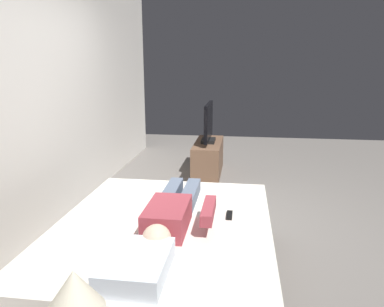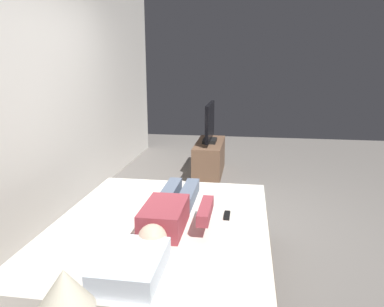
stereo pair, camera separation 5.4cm
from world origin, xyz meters
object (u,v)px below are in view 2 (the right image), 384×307
Objects in this scene: remote at (227,215)px; pillow at (131,265)px; tv at (210,124)px; bed at (162,257)px; person at (170,211)px; lamp at (65,291)px; tv_stand at (209,158)px.

pillow is at bearing 151.66° from remote.
tv is (2.84, 0.43, 0.24)m from remote.
remote reaches higher than bed.
lamp reaches higher than person.
tv_stand is 0.53m from tv.
pillow is at bearing 174.77° from person.
person is (0.72, -0.07, 0.02)m from pillow.
tv is (2.99, 0.03, 0.16)m from person.
person is at bearing -4.79° from lamp.
tv_stand is 2.62× the size of lamp.
tv_stand is 1.25× the size of tv.
person is 8.40× the size of remote.
tv is 4.34m from lamp.
pillow is 3.72m from tv.
remote is at bearing -28.34° from pillow.
person reaches higher than tv_stand.
remote is 1.61m from lamp.
tv reaches higher than lamp.
bed is 1.44m from lamp.
lamp is at bearing 178.85° from tv_stand.
pillow is 0.67m from lamp.
person reaches higher than pillow.
pillow is 0.55× the size of tv.
tv_stand is (3.72, -0.04, -0.35)m from pillow.
lamp is at bearing 177.98° from bed.
tv reaches higher than remote.
person is 1.43× the size of tv.
lamp is (-4.34, 0.09, 0.60)m from tv_stand.
tv is at bearing 0.49° from person.
tv is at bearing -0.77° from bed.
lamp is (-1.49, 0.52, 0.30)m from remote.
pillow is at bearing -4.28° from lamp.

